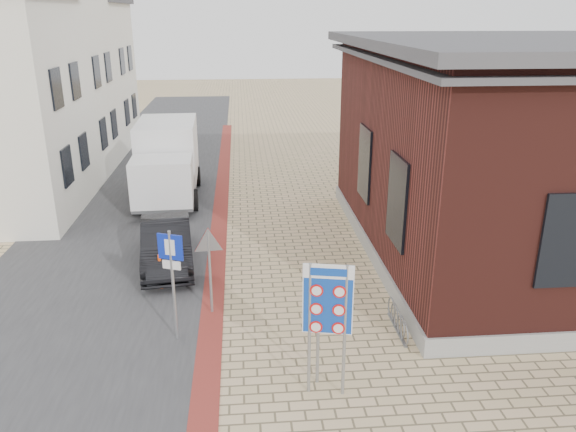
{
  "coord_description": "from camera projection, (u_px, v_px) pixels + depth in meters",
  "views": [
    {
      "loc": [
        -1.13,
        -9.75,
        7.46
      ],
      "look_at": [
        0.13,
        4.75,
        2.2
      ],
      "focal_mm": 35.0,
      "sensor_mm": 36.0,
      "label": 1
    }
  ],
  "objects": [
    {
      "name": "curb_strip",
      "position": [
        219.0,
        225.0,
        20.96
      ],
      "size": [
        0.6,
        40.0,
        0.02
      ],
      "primitive_type": "cube",
      "color": "maroon",
      "rests_on": "ground"
    },
    {
      "name": "yield_sign",
      "position": [
        209.0,
        250.0,
        14.27
      ],
      "size": [
        0.84,
        0.13,
        2.35
      ],
      "rotation": [
        0.0,
        0.0,
        0.08
      ],
      "color": "gray",
      "rests_on": "ground"
    },
    {
      "name": "sedan",
      "position": [
        167.0,
        243.0,
        17.51
      ],
      "size": [
        2.01,
        4.44,
        1.41
      ],
      "primitive_type": "imported",
      "rotation": [
        0.0,
        0.0,
        0.12
      ],
      "color": "black",
      "rests_on": "ground"
    },
    {
      "name": "bollard",
      "position": [
        160.0,
        272.0,
        15.98
      ],
      "size": [
        0.12,
        0.12,
        1.06
      ],
      "primitive_type": "cylinder",
      "rotation": [
        0.0,
        0.0,
        0.34
      ],
      "color": "#FF4A0D",
      "rests_on": "ground"
    },
    {
      "name": "townhouse_far",
      "position": [
        65.0,
        75.0,
        31.94
      ],
      "size": [
        7.4,
        6.4,
        8.3
      ],
      "color": "white",
      "rests_on": "ground"
    },
    {
      "name": "townhouse_mid",
      "position": [
        26.0,
        79.0,
        26.18
      ],
      "size": [
        7.4,
        6.4,
        9.1
      ],
      "color": "white",
      "rests_on": "ground"
    },
    {
      "name": "brick_building",
      "position": [
        559.0,
        146.0,
        17.86
      ],
      "size": [
        13.0,
        13.0,
        6.8
      ],
      "color": "gray",
      "rests_on": "ground"
    },
    {
      "name": "box_truck",
      "position": [
        167.0,
        160.0,
        23.7
      ],
      "size": [
        2.74,
        6.08,
        3.14
      ],
      "rotation": [
        0.0,
        0.0,
        0.03
      ],
      "color": "slate",
      "rests_on": "ground"
    },
    {
      "name": "bike_rack",
      "position": [
        398.0,
        321.0,
        13.95
      ],
      "size": [
        0.08,
        1.8,
        0.6
      ],
      "color": "slate",
      "rests_on": "ground"
    },
    {
      "name": "parking_sign",
      "position": [
        172.0,
        266.0,
        13.0
      ],
      "size": [
        0.59,
        0.26,
        2.82
      ],
      "rotation": [
        0.0,
        0.0,
        -0.37
      ],
      "color": "gray",
      "rests_on": "ground"
    },
    {
      "name": "essen_sign",
      "position": [
        318.0,
        321.0,
        11.57
      ],
      "size": [
        0.6,
        0.19,
        2.27
      ],
      "rotation": [
        0.0,
        0.0,
        -0.25
      ],
      "color": "gray",
      "rests_on": "ground"
    },
    {
      "name": "ground",
      "position": [
        301.0,
        391.0,
        11.76
      ],
      "size": [
        120.0,
        120.0,
        0.0
      ],
      "primitive_type": "plane",
      "color": "tan",
      "rests_on": "ground"
    },
    {
      "name": "border_sign",
      "position": [
        328.0,
        302.0,
        11.02
      ],
      "size": [
        0.99,
        0.25,
        2.94
      ],
      "rotation": [
        0.0,
        0.0,
        -0.21
      ],
      "color": "gray",
      "rests_on": "ground"
    },
    {
      "name": "road_strip",
      "position": [
        145.0,
        189.0,
        25.36
      ],
      "size": [
        7.0,
        60.0,
        0.02
      ],
      "primitive_type": "cube",
      "color": "#38383A",
      "rests_on": "ground"
    }
  ]
}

